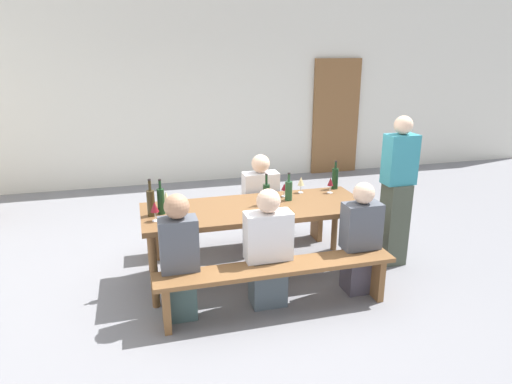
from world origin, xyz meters
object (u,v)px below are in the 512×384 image
(bench_near, at_px, (278,275))
(wine_bottle_0, at_px, (161,201))
(bench_far, at_px, (240,218))
(seated_guest_far_0, at_px, (260,206))
(seated_guest_near_0, at_px, (180,259))
(wine_glass_2, at_px, (301,182))
(tasting_table, at_px, (256,213))
(wine_bottle_1, at_px, (266,194))
(wine_glass_0, at_px, (330,182))
(seated_guest_near_2, at_px, (360,241))
(wine_glass_3, at_px, (155,207))
(wine_glass_1, at_px, (284,187))
(wine_bottle_4, at_px, (151,202))
(standing_host, at_px, (397,194))
(wine_bottle_3, at_px, (335,178))
(seated_guest_near_1, at_px, (268,251))
(wine_bottle_2, at_px, (289,190))
(wooden_door, at_px, (336,117))
(wine_glass_4, at_px, (166,197))

(bench_near, bearing_deg, wine_bottle_0, 140.83)
(bench_far, xyz_separation_m, seated_guest_far_0, (0.21, -0.15, 0.18))
(seated_guest_near_0, bearing_deg, wine_glass_2, -58.28)
(seated_guest_far_0, bearing_deg, tasting_table, -20.11)
(wine_bottle_1, xyz_separation_m, wine_glass_0, (0.78, 0.19, 0.01))
(seated_guest_near_2, bearing_deg, wine_glass_2, 17.56)
(tasting_table, distance_m, wine_bottle_0, 0.94)
(wine_bottle_0, xyz_separation_m, wine_glass_0, (1.81, 0.18, -0.01))
(wine_bottle_0, relative_size, wine_glass_3, 1.85)
(tasting_table, xyz_separation_m, bench_far, (0.00, 0.72, -0.32))
(wine_glass_1, distance_m, wine_glass_3, 1.41)
(tasting_table, relative_size, wine_glass_1, 15.56)
(wine_bottle_4, xyz_separation_m, standing_host, (2.52, -0.11, -0.10))
(wine_bottle_3, relative_size, wine_glass_2, 1.80)
(tasting_table, distance_m, seated_guest_near_1, 0.59)
(seated_guest_near_1, relative_size, seated_guest_near_2, 1.01)
(tasting_table, height_order, bench_near, tasting_table)
(tasting_table, height_order, wine_bottle_2, wine_bottle_2)
(tasting_table, bearing_deg, wine_bottle_0, 177.96)
(wooden_door, height_order, wine_glass_2, wooden_door)
(bench_near, distance_m, standing_host, 1.68)
(wine_bottle_2, distance_m, wine_glass_4, 1.24)
(wooden_door, distance_m, wine_glass_2, 3.86)
(wine_glass_0, distance_m, wine_glass_3, 1.92)
(wine_glass_4, bearing_deg, tasting_table, -10.12)
(wine_bottle_1, xyz_separation_m, standing_host, (1.39, -0.14, -0.08))
(wooden_door, height_order, seated_guest_near_0, wooden_door)
(wine_bottle_0, xyz_separation_m, wine_bottle_4, (-0.09, -0.03, 0.00))
(wooden_door, distance_m, wine_glass_4, 4.87)
(wine_bottle_3, height_order, standing_host, standing_host)
(wine_bottle_2, relative_size, wine_glass_0, 1.68)
(wine_bottle_0, height_order, seated_guest_near_2, wine_bottle_0)
(wine_glass_3, xyz_separation_m, seated_guest_near_1, (0.94, -0.42, -0.36))
(wine_bottle_3, distance_m, wine_glass_3, 2.06)
(wine_glass_0, bearing_deg, seated_guest_near_2, -92.04)
(wine_glass_0, relative_size, wine_glass_3, 0.94)
(standing_host, bearing_deg, wine_bottle_4, -2.40)
(wine_bottle_1, xyz_separation_m, wine_glass_2, (0.47, 0.28, 0.01))
(wine_glass_1, distance_m, seated_guest_near_2, 0.99)
(wine_glass_4, bearing_deg, wine_bottle_4, -134.13)
(wooden_door, height_order, wine_bottle_2, wooden_door)
(wooden_door, relative_size, wine_bottle_0, 6.17)
(wine_glass_3, bearing_deg, wine_glass_0, 11.05)
(wine_glass_0, bearing_deg, standing_host, -27.66)
(wine_bottle_1, bearing_deg, seated_guest_near_0, -147.58)
(wine_bottle_4, height_order, seated_guest_near_0, seated_guest_near_0)
(seated_guest_near_2, bearing_deg, wine_glass_1, 31.79)
(wine_bottle_1, bearing_deg, wine_glass_4, 172.86)
(wine_glass_1, relative_size, seated_guest_near_0, 0.13)
(wine_bottle_2, distance_m, wine_glass_0, 0.53)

